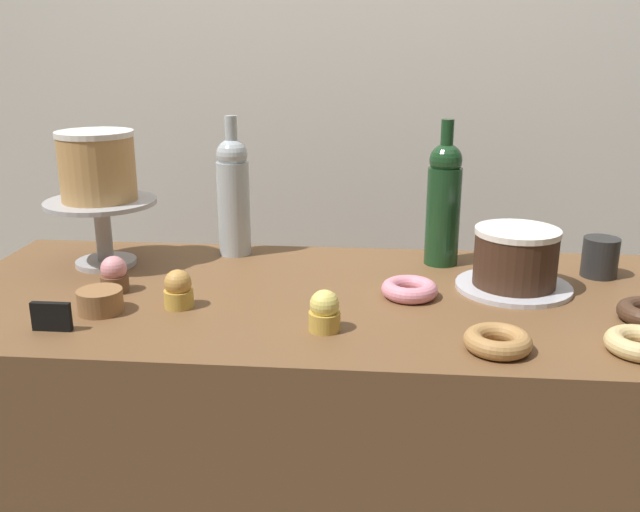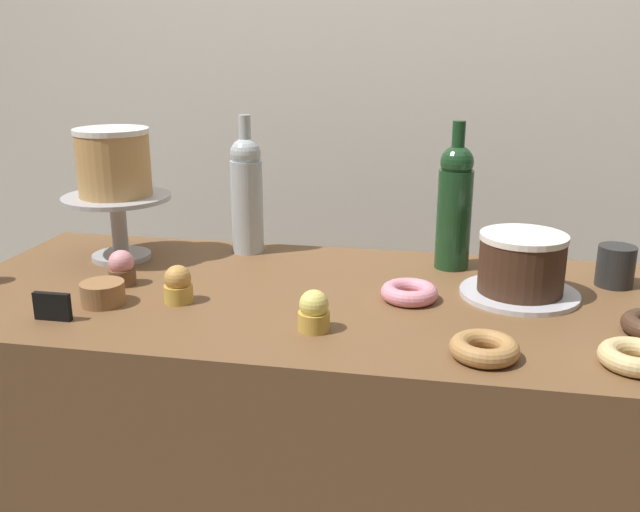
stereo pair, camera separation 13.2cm
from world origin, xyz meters
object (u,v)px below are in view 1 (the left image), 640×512
(cupcake_strawberry, at_px, (114,275))
(donut_glazed, at_px, (640,343))
(donut_pink, at_px, (409,288))
(coffee_cup_ceramic, at_px, (600,257))
(white_layer_cake, at_px, (97,166))
(wine_bottle_clear, at_px, (233,194))
(chocolate_round_cake, at_px, (516,257))
(cake_stand_pedestal, at_px, (102,221))
(cupcake_lemon, at_px, (325,312))
(wine_bottle_green, at_px, (444,202))
(cookie_stack, at_px, (100,301))
(donut_maple, at_px, (498,341))
(price_sign_chalkboard, at_px, (51,317))
(cupcake_caramel, at_px, (178,290))

(cupcake_strawberry, height_order, donut_glazed, cupcake_strawberry)
(donut_pink, relative_size, coffee_cup_ceramic, 1.32)
(white_layer_cake, distance_m, wine_bottle_clear, 0.31)
(chocolate_round_cake, relative_size, cupcake_strawberry, 2.28)
(cake_stand_pedestal, relative_size, chocolate_round_cake, 1.44)
(white_layer_cake, height_order, cupcake_lemon, white_layer_cake)
(wine_bottle_green, xyz_separation_m, cookie_stack, (-0.66, -0.36, -0.12))
(donut_maple, bearing_deg, chocolate_round_cake, 75.67)
(cupcake_strawberry, xyz_separation_m, donut_maple, (0.73, -0.22, -0.02))
(wine_bottle_green, bearing_deg, cookie_stack, -151.15)
(donut_glazed, height_order, price_sign_chalkboard, price_sign_chalkboard)
(white_layer_cake, relative_size, donut_pink, 1.48)
(chocolate_round_cake, distance_m, cupcake_caramel, 0.67)
(wine_bottle_green, distance_m, donut_glazed, 0.55)
(donut_maple, height_order, cookie_stack, cookie_stack)
(wine_bottle_green, bearing_deg, cupcake_strawberry, -159.64)
(cupcake_caramel, bearing_deg, coffee_cup_ceramic, 17.12)
(cookie_stack, bearing_deg, white_layer_cake, 109.75)
(cupcake_lemon, distance_m, donut_glazed, 0.52)
(cake_stand_pedestal, height_order, cupcake_strawberry, cake_stand_pedestal)
(white_layer_cake, relative_size, coffee_cup_ceramic, 1.95)
(white_layer_cake, distance_m, cupcake_caramel, 0.39)
(donut_pink, bearing_deg, cupcake_lemon, -129.58)
(white_layer_cake, distance_m, cupcake_lemon, 0.65)
(donut_pink, distance_m, coffee_cup_ceramic, 0.44)
(cupcake_strawberry, bearing_deg, cake_stand_pedestal, 116.97)
(cake_stand_pedestal, height_order, chocolate_round_cake, cake_stand_pedestal)
(chocolate_round_cake, height_order, cupcake_strawberry, chocolate_round_cake)
(white_layer_cake, bearing_deg, donut_glazed, -19.70)
(donut_pink, bearing_deg, cookie_stack, -166.53)
(donut_maple, distance_m, coffee_cup_ceramic, 0.49)
(price_sign_chalkboard, bearing_deg, donut_glazed, -0.04)
(cupcake_strawberry, relative_size, cupcake_lemon, 1.00)
(cupcake_strawberry, distance_m, cupcake_lemon, 0.47)
(wine_bottle_green, relative_size, price_sign_chalkboard, 4.65)
(cupcake_caramel, relative_size, donut_maple, 0.66)
(cookie_stack, bearing_deg, wine_bottle_green, 28.85)
(wine_bottle_clear, relative_size, price_sign_chalkboard, 4.65)
(donut_maple, relative_size, price_sign_chalkboard, 1.60)
(wine_bottle_clear, bearing_deg, chocolate_round_cake, -17.50)
(white_layer_cake, xyz_separation_m, coffee_cup_ceramic, (1.09, 0.02, -0.18))
(cupcake_strawberry, bearing_deg, donut_maple, -16.55)
(coffee_cup_ceramic, bearing_deg, wine_bottle_green, 169.71)
(wine_bottle_green, distance_m, cupcake_caramel, 0.62)
(cupcake_strawberry, relative_size, donut_glazed, 0.66)
(cupcake_strawberry, relative_size, cupcake_caramel, 1.00)
(cake_stand_pedestal, xyz_separation_m, wine_bottle_clear, (0.27, 0.11, 0.04))
(cookie_stack, height_order, price_sign_chalkboard, price_sign_chalkboard)
(price_sign_chalkboard, bearing_deg, wine_bottle_green, 32.68)
(donut_maple, xyz_separation_m, coffee_cup_ceramic, (0.28, 0.41, 0.03))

